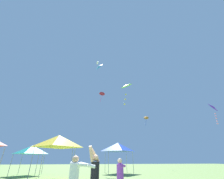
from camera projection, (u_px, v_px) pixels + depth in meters
person_flyer_black at (95, 173)px, 5.63m from camera, size 0.52×0.51×2.04m
person_watcher_purple at (120, 174)px, 6.44m from camera, size 0.50×0.86×1.58m
person_companion_white at (75, 178)px, 4.76m from camera, size 0.90×0.48×1.65m
canopy_tent_yellow at (58, 141)px, 13.78m from camera, size 3.47×3.47×3.71m
canopy_tent_blue at (118, 147)px, 19.32m from camera, size 3.40×3.40×3.64m
canopy_tent_teal at (31, 150)px, 16.79m from camera, size 2.87×2.87×3.07m
kite_purple_delta at (213, 108)px, 20.46m from camera, size 1.80×1.55×3.24m
kite_cyan_diamond at (99, 67)px, 22.87m from camera, size 1.37×1.39×1.31m
kite_orange_delta at (146, 118)px, 34.51m from camera, size 1.33×1.12×2.37m
kite_white_box at (97, 63)px, 34.26m from camera, size 0.40×0.72×0.73m
kite_lime_delta at (126, 86)px, 18.91m from camera, size 2.03×2.07×3.05m
kite_red_delta at (102, 94)px, 27.85m from camera, size 1.13×0.66×2.34m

